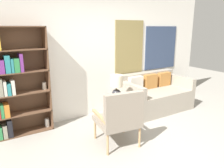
# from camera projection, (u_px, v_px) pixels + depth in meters

# --- Properties ---
(ground_plane) EXTENTS (14.00, 14.00, 0.00)m
(ground_plane) POSITION_uv_depth(u_px,v_px,m) (151.00, 157.00, 3.30)
(ground_plane) COLOR #9E998E
(wall_back) EXTENTS (6.40, 0.08, 2.70)m
(wall_back) POSITION_uv_depth(u_px,v_px,m) (92.00, 54.00, 4.66)
(wall_back) COLOR white
(wall_back) RESTS_ON ground_plane
(bookshelf) EXTENTS (1.06, 0.30, 1.93)m
(bookshelf) POSITION_uv_depth(u_px,v_px,m) (9.00, 84.00, 3.75)
(bookshelf) COLOR brown
(bookshelf) RESTS_ON ground_plane
(armchair) EXTENTS (0.73, 0.73, 0.96)m
(armchair) POSITION_uv_depth(u_px,v_px,m) (120.00, 116.00, 3.48)
(armchair) COLOR tan
(armchair) RESTS_ON ground_plane
(couch) EXTENTS (1.61, 0.94, 0.84)m
(couch) POSITION_uv_depth(u_px,v_px,m) (154.00, 95.00, 5.22)
(couch) COLOR #9E9384
(couch) RESTS_ON ground_plane
(side_table) EXTENTS (0.56, 0.56, 0.56)m
(side_table) POSITION_uv_depth(u_px,v_px,m) (119.00, 100.00, 4.33)
(side_table) COLOR brown
(side_table) RESTS_ON ground_plane
(table_lamp) EXTENTS (0.25, 0.25, 0.45)m
(table_lamp) POSITION_uv_depth(u_px,v_px,m) (117.00, 84.00, 4.27)
(table_lamp) COLOR #2D2D33
(table_lamp) RESTS_ON side_table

